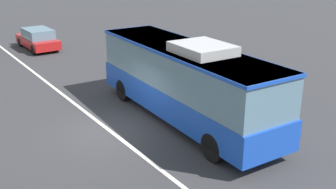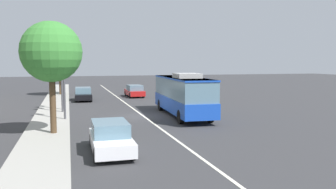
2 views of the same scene
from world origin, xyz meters
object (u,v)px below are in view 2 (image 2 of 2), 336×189
Objects in this scene: sedan_white at (111,137)px; street_tree_kerbside_left at (51,52)px; street_tree_kerbside_centre at (60,62)px; transit_bus at (183,94)px; sedan_black at (83,94)px; traffic_light_far_corner at (63,71)px; traffic_light_near_corner at (64,71)px; sedan_red at (134,91)px; traffic_light_mid_block at (66,72)px.

street_tree_kerbside_left is (4.84, 2.80, 4.17)m from sedan_white.
street_tree_kerbside_left reaches higher than street_tree_kerbside_centre.
sedan_black is (13.62, 7.22, -1.09)m from transit_bus.
traffic_light_far_corner is at bearing -10.39° from sedan_black.
street_tree_kerbside_centre is at bearing 89.07° from traffic_light_far_corner.
sedan_white is 0.67× the size of street_tree_kerbside_left.
street_tree_kerbside_left is at bearing -96.31° from traffic_light_near_corner.
transit_bus is at bearing -154.52° from street_tree_kerbside_centre.
traffic_light_mid_block reaches higher than sedan_red.
traffic_light_mid_block is at bearing 152.29° from sedan_red.
traffic_light_mid_block is (-15.95, 7.98, 2.84)m from sedan_red.
street_tree_kerbside_centre reaches higher than traffic_light_mid_block.
traffic_light_far_corner is 16.40m from street_tree_kerbside_centre.
transit_bus reaches higher than sedan_red.
street_tree_kerbside_centre is at bearing 62.76° from sedan_red.
sedan_red is 6.77m from sedan_black.
street_tree_kerbside_centre is (16.37, 0.61, 0.77)m from traffic_light_far_corner.
street_tree_kerbside_left is at bearing -179.81° from street_tree_kerbside_centre.
sedan_black is at bearing 75.52° from traffic_light_far_corner.
sedan_black is 1.00× the size of sedan_white.
transit_bus is 2.24× the size of sedan_white.
sedan_red is 1.01× the size of sedan_white.
sedan_red is 0.71× the size of street_tree_kerbside_centre.
street_tree_kerbside_left is (-18.47, 2.45, 4.17)m from sedan_black.
sedan_white is at bearing -174.53° from street_tree_kerbside_centre.
traffic_light_mid_block is at bearing 91.47° from transit_bus.
traffic_light_mid_block is at bearing -89.77° from traffic_light_far_corner.
street_tree_kerbside_centre reaches higher than sedan_red.
sedan_white is at bearing 165.93° from sedan_red.
traffic_light_mid_block is (-13.43, 1.70, 2.84)m from sedan_black.
sedan_black is 0.68× the size of street_tree_kerbside_left.
traffic_light_far_corner is at bearing 98.07° from traffic_light_mid_block.
transit_bus is 11.25m from street_tree_kerbside_left.
street_tree_kerbside_centre is (30.15, 2.88, 3.61)m from sedan_white.
sedan_black is at bearing -7.56° from street_tree_kerbside_left.
street_tree_kerbside_centre is at bearing 88.96° from traffic_light_near_corner.
traffic_light_far_corner is 0.78× the size of street_tree_kerbside_left.
sedan_red is 0.68× the size of street_tree_kerbside_left.
traffic_light_mid_block is 0.81× the size of street_tree_kerbside_centre.
traffic_light_far_corner is (3.90, 0.23, 0.00)m from traffic_light_mid_block.
traffic_light_mid_block is 0.78× the size of street_tree_kerbside_left.
sedan_white is 15.78m from traffic_light_near_corner.
transit_bus is 16.20m from sedan_red.
traffic_light_far_corner reaches higher than sedan_white.
traffic_light_far_corner is at bearing -170.34° from sedan_white.
traffic_light_far_corner is (-12.05, 8.21, 2.84)m from sedan_red.
street_tree_kerbside_centre reaches higher than sedan_white.
traffic_light_far_corner is at bearing -93.48° from traffic_light_near_corner.
sedan_red is at bearing 6.01° from transit_bus.
traffic_light_near_corner is 1.00× the size of traffic_light_mid_block.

